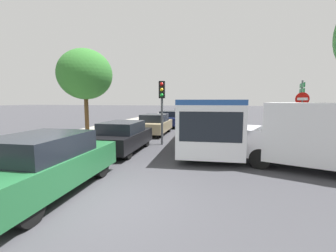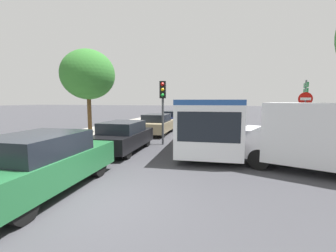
% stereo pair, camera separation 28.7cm
% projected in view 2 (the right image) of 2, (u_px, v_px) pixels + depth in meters
% --- Properties ---
extents(ground_plane, '(200.00, 200.00, 0.00)m').
position_uv_depth(ground_plane, '(101.00, 202.00, 5.30)').
color(ground_plane, '#3D3D42').
extents(kerb_strip_left, '(3.20, 42.69, 0.14)m').
position_uv_depth(kerb_strip_left, '(129.00, 123.00, 22.68)').
color(kerb_strip_left, '#9E998E').
rests_on(kerb_strip_left, ground).
extents(articulated_bus, '(3.34, 16.37, 2.42)m').
position_uv_depth(articulated_bus, '(211.00, 115.00, 15.52)').
color(articulated_bus, silver).
rests_on(articulated_bus, ground).
extents(city_bus_rear, '(3.42, 11.65, 2.47)m').
position_uv_depth(city_bus_rear, '(198.00, 106.00, 37.03)').
color(city_bus_rear, red).
rests_on(city_bus_rear, ground).
extents(queued_car_green, '(2.03, 4.50, 1.54)m').
position_uv_depth(queued_car_green, '(41.00, 163.00, 5.80)').
color(queued_car_green, '#236638').
rests_on(queued_car_green, ground).
extents(queued_car_black, '(1.85, 4.11, 1.41)m').
position_uv_depth(queued_car_black, '(123.00, 136.00, 10.53)').
color(queued_car_black, black).
rests_on(queued_car_black, ground).
extents(queued_car_tan, '(1.88, 4.17, 1.43)m').
position_uv_depth(queued_car_tan, '(157.00, 124.00, 15.85)').
color(queued_car_tan, tan).
rests_on(queued_car_tan, ground).
extents(queued_car_navy, '(1.89, 4.19, 1.44)m').
position_uv_depth(queued_car_navy, '(174.00, 119.00, 20.51)').
color(queued_car_navy, navy).
rests_on(queued_car_navy, ground).
extents(queued_car_blue, '(1.98, 4.39, 1.51)m').
position_uv_depth(queued_car_blue, '(187.00, 115.00, 26.06)').
color(queued_car_blue, '#284799').
rests_on(queued_car_blue, ground).
extents(white_van, '(5.36, 3.50, 2.31)m').
position_uv_depth(white_van, '(326.00, 136.00, 7.33)').
color(white_van, silver).
rests_on(white_van, ground).
extents(traffic_light, '(0.35, 0.38, 3.40)m').
position_uv_depth(traffic_light, '(163.00, 98.00, 11.90)').
color(traffic_light, '#56595E').
rests_on(traffic_light, ground).
extents(no_entry_sign, '(0.70, 0.08, 2.82)m').
position_uv_depth(no_entry_sign, '(305.00, 110.00, 11.86)').
color(no_entry_sign, '#56595E').
rests_on(no_entry_sign, ground).
extents(direction_sign_post, '(0.26, 1.39, 3.60)m').
position_uv_depth(direction_sign_post, '(305.00, 97.00, 13.49)').
color(direction_sign_post, '#56595E').
rests_on(direction_sign_post, ground).
extents(tree_left_mid, '(3.63, 3.63, 5.85)m').
position_uv_depth(tree_left_mid, '(88.00, 76.00, 15.31)').
color(tree_left_mid, '#51381E').
rests_on(tree_left_mid, ground).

